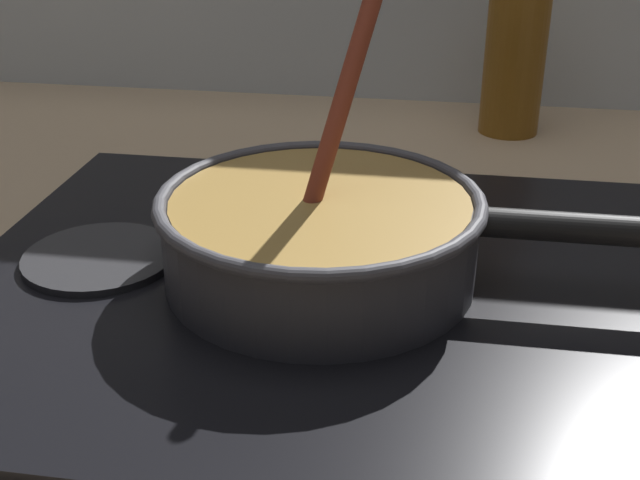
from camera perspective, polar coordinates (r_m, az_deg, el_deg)
The scene contains 5 objects.
hob_plate at distance 0.64m, azimuth 0.00°, elevation -3.10°, with size 0.56×0.48×0.01m, color black.
burner_ring at distance 0.63m, azimuth 0.00°, elevation -2.31°, with size 0.20×0.20×0.01m, color #592D0C.
spare_burner at distance 0.68m, azimuth -15.00°, elevation -1.17°, with size 0.12×0.12×0.01m, color #262628.
cooking_pan at distance 0.62m, azimuth 0.24°, elevation 0.47°, with size 0.42×0.25×0.27m.
sauce_bottle at distance 0.99m, azimuth 13.47°, elevation 13.44°, with size 0.07×0.07×0.25m.
Camera 1 is at (0.22, -0.30, 0.32)m, focal length 46.26 mm.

